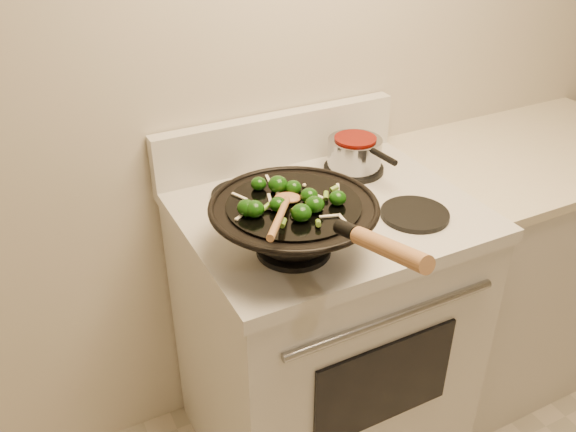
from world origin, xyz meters
name	(u,v)px	position (x,y,z in m)	size (l,w,h in m)	color
stove	(322,332)	(-0.25, 1.17, 0.47)	(0.78, 0.67, 1.08)	silver
counter_unit	(515,260)	(0.59, 1.20, 0.46)	(0.90, 0.62, 0.91)	silver
wok	(295,224)	(-0.43, 1.01, 1.00)	(0.40, 0.66, 0.25)	black
stirfry	(284,200)	(-0.45, 1.02, 1.07)	(0.29, 0.29, 0.04)	#103A09
wooden_spoon	(283,208)	(-0.48, 0.97, 1.08)	(0.19, 0.25, 0.07)	#A06B3F
saucepan	(355,153)	(-0.07, 1.32, 0.98)	(0.16, 0.26, 0.09)	gray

